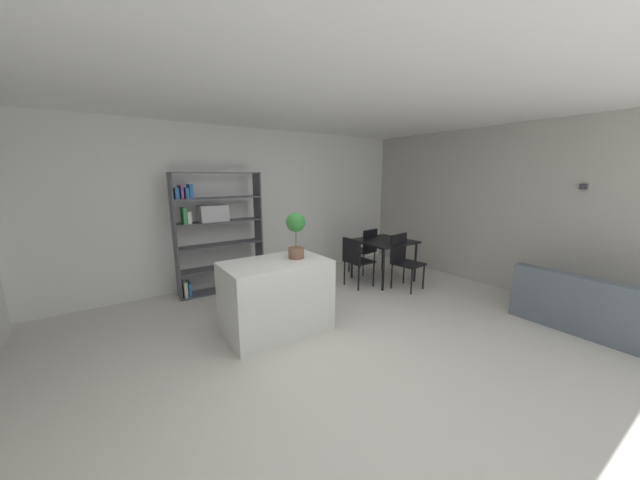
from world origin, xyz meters
TOP-DOWN VIEW (x-y plane):
  - ground_plane at (0.00, 0.00)m, footprint 10.26×10.26m
  - ceiling_slab at (0.00, 0.00)m, footprint 7.45×5.82m
  - back_partition at (0.00, 2.88)m, footprint 7.45×0.06m
  - right_partition_gray at (3.69, 0.00)m, footprint 0.06×5.82m
  - kitchen_island at (-0.24, 0.73)m, footprint 1.26×0.77m
  - potted_plant_on_island at (0.05, 0.72)m, footprint 0.24×0.24m
  - open_bookshelf at (-0.45, 2.55)m, footprint 1.40×0.31m
  - dining_table at (2.29, 1.38)m, footprint 0.94×0.94m
  - dining_chair_near at (2.28, 0.90)m, footprint 0.50×0.51m
  - dining_chair_far at (2.31, 1.88)m, footprint 0.46×0.48m
  - dining_chair_island_side at (1.61, 1.38)m, footprint 0.42×0.44m
  - sofa at (3.06, -1.60)m, footprint 0.87×1.80m
  - wall_sconce_back at (3.61, -1.05)m, footprint 0.07×0.07m

SIDE VIEW (x-z plane):
  - ground_plane at x=0.00m, z-range 0.00..0.00m
  - sofa at x=3.06m, z-range -0.11..0.62m
  - kitchen_island at x=-0.24m, z-range 0.00..0.90m
  - dining_chair_island_side at x=1.61m, z-range 0.09..0.96m
  - dining_chair_far at x=2.31m, z-range 0.08..0.98m
  - dining_chair_near at x=2.28m, z-range 0.08..1.02m
  - dining_table at x=2.29m, z-range 0.30..1.05m
  - open_bookshelf at x=-0.45m, z-range 0.10..2.08m
  - potted_plant_on_island at x=0.05m, z-range 0.96..1.53m
  - back_partition at x=0.00m, z-range 0.00..2.74m
  - right_partition_gray at x=3.69m, z-range 0.00..2.74m
  - wall_sconce_back at x=3.61m, z-range 1.74..1.81m
  - ceiling_slab at x=0.00m, z-range 2.74..2.80m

